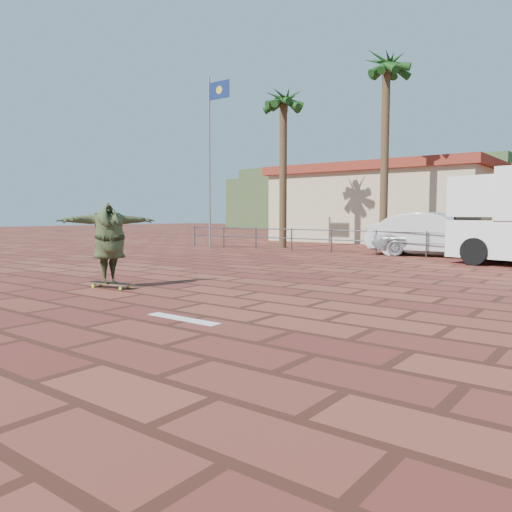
{
  "coord_description": "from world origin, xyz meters",
  "views": [
    {
      "loc": [
        6.21,
        -6.54,
        1.61
      ],
      "look_at": [
        0.3,
        1.17,
        0.8
      ],
      "focal_mm": 35.0,
      "sensor_mm": 36.0,
      "label": 1
    }
  ],
  "objects_px": {
    "skateboarder": "(109,243)",
    "car_silver": "(432,236)",
    "car_white": "(436,234)",
    "longboard": "(110,284)"
  },
  "relations": [
    {
      "from": "longboard",
      "to": "skateboarder",
      "type": "height_order",
      "value": "skateboarder"
    },
    {
      "from": "longboard",
      "to": "car_silver",
      "type": "xyz_separation_m",
      "value": [
        2.79,
        12.87,
        0.66
      ]
    },
    {
      "from": "longboard",
      "to": "skateboarder",
      "type": "xyz_separation_m",
      "value": [
        0.0,
        0.0,
        0.9
      ]
    },
    {
      "from": "car_silver",
      "to": "car_white",
      "type": "relative_size",
      "value": 0.87
    },
    {
      "from": "skateboarder",
      "to": "longboard",
      "type": "bearing_deg",
      "value": 109.95
    },
    {
      "from": "longboard",
      "to": "car_silver",
      "type": "distance_m",
      "value": 13.19
    },
    {
      "from": "skateboarder",
      "to": "car_silver",
      "type": "bearing_deg",
      "value": 7.71
    },
    {
      "from": "car_silver",
      "to": "car_white",
      "type": "bearing_deg",
      "value": -97.47
    },
    {
      "from": "car_silver",
      "to": "car_white",
      "type": "distance_m",
      "value": 0.18
    },
    {
      "from": "car_silver",
      "to": "car_white",
      "type": "xyz_separation_m",
      "value": [
        0.16,
        0.0,
        0.09
      ]
    }
  ]
}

